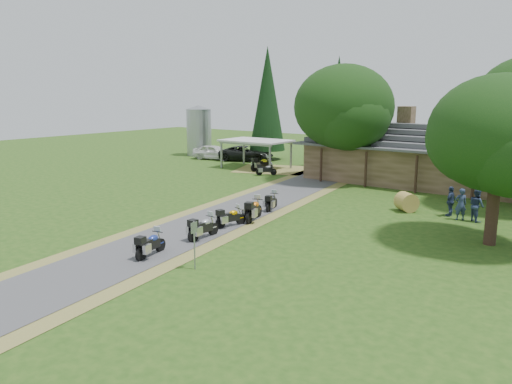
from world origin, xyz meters
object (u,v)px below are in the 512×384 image
Objects in this scene: motorcycle_row_e at (272,201)px; hay_bale at (406,202)px; carport at (256,154)px; motorcycle_carport_b at (266,169)px; motorcycle_row_a at (151,243)px; motorcycle_row_d at (254,209)px; motorcycle_row_b at (203,226)px; motorcycle_carport_a at (262,163)px; car_white_sedan at (214,150)px; lodge at (436,154)px; silo at (199,130)px; car_dark_suv at (246,150)px; motorcycle_row_c at (231,216)px.

motorcycle_row_e reaches higher than hay_bale.
carport is 3.66× the size of motorcycle_row_e.
motorcycle_row_a is at bearing -112.64° from motorcycle_carport_b.
carport is at bearing 19.46° from motorcycle_row_d.
carport is 4.48m from motorcycle_carport_b.
motorcycle_row_d reaches higher than motorcycle_row_b.
motorcycle_carport_a is 1.28× the size of motorcycle_carport_b.
car_white_sedan reaches higher than motorcycle_carport_b.
lodge reaches higher than motorcycle_row_a.
motorcycle_row_e reaches higher than motorcycle_carport_b.
car_white_sedan reaches higher than motorcycle_row_b.
silo is 3.34× the size of motorcycle_row_e.
car_dark_suv is 9.81m from motorcycle_carport_b.
motorcycle_carport_a is 18.64m from hay_bale.
motorcycle_row_b is at bearing -46.58° from silo.
motorcycle_row_e is (-5.42, -15.34, -1.85)m from lodge.
motorcycle_carport_b is at bearing 158.33° from hay_bale.
car_dark_suv is at bearing 150.92° from hay_bale.
motorcycle_row_d is (12.14, -16.47, -0.69)m from carport.
silo is 37.29m from motorcycle_row_a.
motorcycle_row_d is (16.15, -20.06, -0.52)m from car_dark_suv.
car_dark_suv is at bearing -4.48° from silo.
car_dark_suv reaches higher than car_white_sedan.
motorcycle_row_c is at bearing -8.58° from motorcycle_row_a.
motorcycle_row_e is 1.05× the size of motorcycle_carport_b.
motorcycle_row_a is at bearing -134.41° from motorcycle_carport_a.
car_white_sedan is 0.96× the size of car_dark_suv.
silo is at bearing 61.34° from motorcycle_row_c.
lodge is at bearing -103.18° from car_white_sedan.
silo is 0.91× the size of car_dark_suv.
car_dark_suv reaches higher than motorcycle_carport_b.
lodge is at bearing 4.73° from carport.
carport reaches higher than motorcycle_row_a.
silo reaches higher than car_white_sedan.
motorcycle_carport_b is (3.32, -2.89, -0.82)m from carport.
motorcycle_row_d is at bearing 176.16° from motorcycle_row_e.
car_white_sedan reaches higher than motorcycle_row_c.
silo is at bearing 174.93° from lodge.
motorcycle_carport_a is at bearing 20.72° from motorcycle_row_e.
motorcycle_carport_a is (-10.42, 17.27, 0.13)m from motorcycle_row_c.
motorcycle_row_d is (19.70, -18.79, -0.32)m from car_white_sedan.
motorcycle_carport_a reaches higher than motorcycle_row_a.
motorcycle_row_a is 8.00m from motorcycle_row_d.
hay_bale is at bearing -27.11° from motorcycle_row_b.
lodge is 3.65× the size of silo.
motorcycle_row_d reaches higher than motorcycle_row_e.
motorcycle_row_b is 7.33m from motorcycle_row_e.
motorcycle_carport_b is (10.88, -5.21, -0.46)m from car_white_sedan.
lodge is at bearing -5.07° from silo.
silo is at bearing 109.37° from motorcycle_carport_b.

